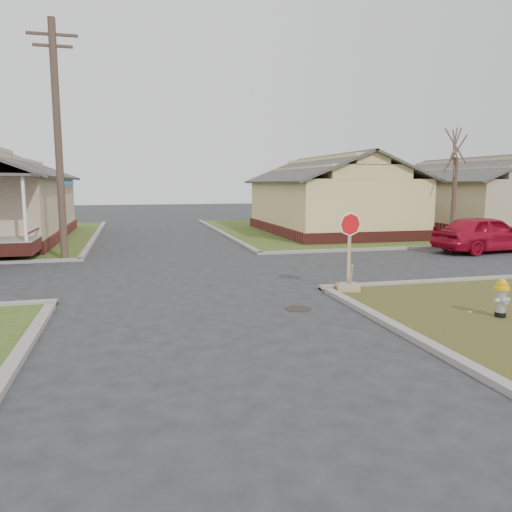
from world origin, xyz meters
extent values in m
plane|color=#252527|center=(0.00, 0.00, 0.00)|extent=(120.00, 120.00, 0.00)
cube|color=#314B1B|center=(22.00, 18.00, 0.03)|extent=(37.00, 19.00, 0.05)
cylinder|color=black|center=(2.20, -0.50, 0.01)|extent=(0.64, 0.64, 0.01)
cube|color=maroon|center=(10.00, 16.50, 0.30)|extent=(7.20, 11.20, 0.60)
cube|color=#ECD78B|center=(10.00, 16.50, 1.90)|extent=(7.00, 11.00, 2.60)
cube|color=maroon|center=(20.00, 16.50, 0.30)|extent=(7.20, 11.20, 0.60)
cube|color=#CAB291|center=(20.00, 16.50, 1.90)|extent=(7.00, 11.00, 2.60)
cylinder|color=#463228|center=(-4.20, 8.90, 4.50)|extent=(0.28, 0.28, 9.00)
cube|color=#463228|center=(-4.20, 8.90, 8.40)|extent=(1.80, 0.10, 0.10)
cube|color=#463228|center=(-4.20, 8.90, 8.00)|extent=(1.40, 0.10, 0.10)
cylinder|color=#463228|center=(14.00, 10.20, 2.15)|extent=(0.22, 0.22, 4.20)
cylinder|color=black|center=(6.28, -2.45, 0.10)|extent=(0.24, 0.24, 0.11)
cylinder|color=silver|center=(6.28, -2.45, 0.41)|extent=(0.20, 0.20, 0.50)
sphere|color=silver|center=(6.28, -2.45, 0.65)|extent=(0.20, 0.20, 0.20)
cylinder|color=#EFB30C|center=(6.28, -2.45, 0.70)|extent=(0.32, 0.32, 0.06)
cylinder|color=#EFB30C|center=(6.28, -2.45, 0.77)|extent=(0.24, 0.24, 0.11)
sphere|color=#EFB30C|center=(6.28, -2.45, 0.84)|extent=(0.16, 0.16, 0.16)
cube|color=tan|center=(4.17, 0.98, 0.12)|extent=(0.60, 0.60, 0.15)
cube|color=gray|center=(4.17, 0.98, 0.21)|extent=(0.48, 0.48, 0.04)
cube|color=tan|center=(4.17, 0.98, 1.16)|extent=(0.09, 0.04, 2.03)
cylinder|color=red|center=(4.17, 0.93, 1.89)|extent=(0.54, 0.24, 0.58)
cylinder|color=white|center=(4.17, 0.95, 1.89)|extent=(0.61, 0.27, 0.66)
imported|color=#A70B23|center=(13.35, 6.95, 0.81)|extent=(4.92, 2.42, 1.61)
camera|label=1|loc=(-1.63, -11.60, 3.01)|focal=35.00mm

